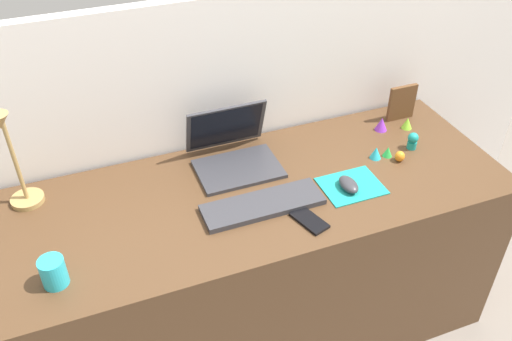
% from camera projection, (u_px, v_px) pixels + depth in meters
% --- Properties ---
extents(ground_plane, '(6.00, 6.00, 0.00)m').
position_uv_depth(ground_plane, '(258.00, 324.00, 2.35)').
color(ground_plane, slate).
extents(back_wall, '(2.98, 0.05, 1.31)m').
position_uv_depth(back_wall, '(226.00, 153.00, 2.23)').
color(back_wall, silver).
rests_on(back_wall, ground_plane).
extents(desk, '(1.78, 0.66, 0.74)m').
position_uv_depth(desk, '(259.00, 264.00, 2.13)').
color(desk, '#4C331E').
rests_on(desk, ground_plane).
extents(laptop, '(0.30, 0.28, 0.21)m').
position_uv_depth(laptop, '(233.00, 150.00, 2.01)').
color(laptop, '#333338').
rests_on(laptop, desk).
extents(keyboard, '(0.41, 0.13, 0.02)m').
position_uv_depth(keyboard, '(263.00, 205.00, 1.83)').
color(keyboard, '#333338').
rests_on(keyboard, desk).
extents(mousepad, '(0.21, 0.17, 0.00)m').
position_uv_depth(mousepad, '(351.00, 186.00, 1.92)').
color(mousepad, teal).
rests_on(mousepad, desk).
extents(mouse, '(0.06, 0.10, 0.03)m').
position_uv_depth(mouse, '(349.00, 184.00, 1.89)').
color(mouse, '#333338').
rests_on(mouse, mousepad).
extents(cell_phone, '(0.10, 0.14, 0.01)m').
position_uv_depth(cell_phone, '(309.00, 220.00, 1.77)').
color(cell_phone, black).
rests_on(cell_phone, desk).
extents(desk_lamp, '(0.11, 0.14, 0.38)m').
position_uv_depth(desk_lamp, '(14.00, 163.00, 1.73)').
color(desk_lamp, '#A5844C').
rests_on(desk_lamp, desk).
extents(picture_frame, '(0.12, 0.02, 0.15)m').
position_uv_depth(picture_frame, '(402.00, 103.00, 2.23)').
color(picture_frame, brown).
rests_on(picture_frame, desk).
extents(coffee_mug, '(0.07, 0.07, 0.09)m').
position_uv_depth(coffee_mug, '(53.00, 272.00, 1.54)').
color(coffee_mug, '#28B7CC').
rests_on(coffee_mug, desk).
extents(toy_figurine_orange, '(0.04, 0.04, 0.04)m').
position_uv_depth(toy_figurine_orange, '(400.00, 156.00, 2.03)').
color(toy_figurine_orange, orange).
rests_on(toy_figurine_orange, desk).
extents(toy_figurine_purple, '(0.05, 0.05, 0.05)m').
position_uv_depth(toy_figurine_purple, '(381.00, 124.00, 2.19)').
color(toy_figurine_purple, purple).
rests_on(toy_figurine_purple, desk).
extents(toy_figurine_green, '(0.04, 0.04, 0.04)m').
position_uv_depth(toy_figurine_green, '(388.00, 152.00, 2.05)').
color(toy_figurine_green, green).
rests_on(toy_figurine_green, desk).
extents(toy_figurine_cyan, '(0.04, 0.04, 0.05)m').
position_uv_depth(toy_figurine_cyan, '(376.00, 153.00, 2.04)').
color(toy_figurine_cyan, '#28B7CC').
rests_on(toy_figurine_cyan, desk).
extents(toy_figurine_teal, '(0.04, 0.04, 0.07)m').
position_uv_depth(toy_figurine_teal, '(413.00, 140.00, 2.08)').
color(toy_figurine_teal, teal).
rests_on(toy_figurine_teal, desk).
extents(toy_figurine_lime, '(0.04, 0.04, 0.05)m').
position_uv_depth(toy_figurine_lime, '(407.00, 123.00, 2.21)').
color(toy_figurine_lime, '#8CDB33').
rests_on(toy_figurine_lime, desk).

